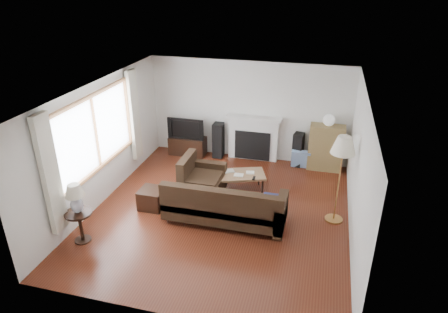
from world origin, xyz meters
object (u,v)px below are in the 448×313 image
(bookshelf, at_px, (326,148))
(floor_lamp, at_px, (339,180))
(coffee_table, at_px, (239,182))
(tv_stand, at_px, (188,146))
(sectional_sofa, at_px, (225,203))
(side_table, at_px, (81,227))

(bookshelf, relative_size, floor_lamp, 0.64)
(coffee_table, bearing_deg, floor_lamp, -37.26)
(tv_stand, xyz_separation_m, coffee_table, (1.74, -1.56, -0.02))
(bookshelf, xyz_separation_m, sectional_sofa, (-1.78, -2.80, -0.16))
(sectional_sofa, relative_size, side_table, 4.18)
(tv_stand, bearing_deg, coffee_table, -41.87)
(sectional_sofa, bearing_deg, side_table, -151.61)
(side_table, bearing_deg, floor_lamp, 22.64)
(sectional_sofa, height_order, side_table, sectional_sofa)
(tv_stand, distance_m, floor_lamp, 4.42)
(coffee_table, distance_m, floor_lamp, 2.24)
(bookshelf, relative_size, sectional_sofa, 0.45)
(side_table, bearing_deg, tv_stand, 81.72)
(coffee_table, bearing_deg, side_table, -153.06)
(tv_stand, height_order, floor_lamp, floor_lamp)
(bookshelf, height_order, floor_lamp, floor_lamp)
(sectional_sofa, bearing_deg, tv_stand, 122.05)
(sectional_sofa, relative_size, floor_lamp, 1.43)
(coffee_table, height_order, side_table, side_table)
(tv_stand, height_order, bookshelf, bookshelf)
(floor_lamp, bearing_deg, coffee_table, 162.42)
(bookshelf, height_order, side_table, bookshelf)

